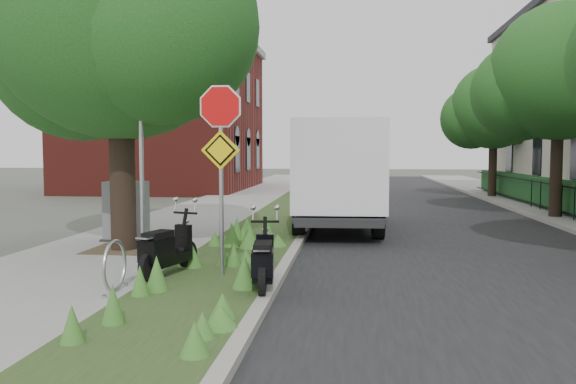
% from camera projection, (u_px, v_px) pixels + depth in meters
% --- Properties ---
extents(ground, '(120.00, 120.00, 0.00)m').
position_uv_depth(ground, '(304.00, 295.00, 8.43)').
color(ground, '#4C5147').
rests_on(ground, ground).
extents(sidewalk_near, '(3.50, 60.00, 0.12)m').
position_uv_depth(sidewalk_near, '(204.00, 214.00, 18.82)').
color(sidewalk_near, gray).
rests_on(sidewalk_near, ground).
extents(verge, '(2.00, 60.00, 0.12)m').
position_uv_depth(verge, '(285.00, 215.00, 18.51)').
color(verge, '#2A411B').
rests_on(verge, ground).
extents(kerb_near, '(0.20, 60.00, 0.13)m').
position_uv_depth(kerb_near, '(315.00, 215.00, 18.39)').
color(kerb_near, '#9E9991').
rests_on(kerb_near, ground).
extents(road, '(7.00, 60.00, 0.01)m').
position_uv_depth(road, '(424.00, 218.00, 18.00)').
color(road, black).
rests_on(road, ground).
extents(kerb_far, '(0.20, 60.00, 0.13)m').
position_uv_depth(kerb_far, '(538.00, 218.00, 17.59)').
color(kerb_far, '#9E9991').
rests_on(kerb_far, ground).
extents(street_tree_main, '(6.21, 5.54, 7.66)m').
position_uv_depth(street_tree_main, '(117.00, 21.00, 11.39)').
color(street_tree_main, black).
rests_on(street_tree_main, ground).
extents(bare_post, '(0.08, 0.08, 4.00)m').
position_uv_depth(bare_post, '(141.00, 153.00, 10.43)').
color(bare_post, '#A5A8AD').
rests_on(bare_post, ground).
extents(bike_hoop, '(0.06, 0.78, 0.77)m').
position_uv_depth(bike_hoop, '(115.00, 266.00, 8.11)').
color(bike_hoop, '#A5A8AD').
rests_on(bike_hoop, ground).
extents(sign_assembly, '(0.94, 0.08, 3.22)m').
position_uv_depth(sign_assembly, '(221.00, 140.00, 9.00)').
color(sign_assembly, '#A5A8AD').
rests_on(sign_assembly, ground).
extents(fence_far, '(0.04, 24.00, 1.00)m').
position_uv_depth(fence_far, '(562.00, 199.00, 17.47)').
color(fence_far, black).
rests_on(fence_far, ground).
extents(brick_building, '(9.40, 10.40, 8.30)m').
position_uv_depth(brick_building, '(168.00, 114.00, 31.01)').
color(brick_building, maroon).
rests_on(brick_building, ground).
extents(far_tree_b, '(4.83, 4.31, 6.56)m').
position_uv_depth(far_tree_b, '(557.00, 79.00, 17.28)').
color(far_tree_b, black).
rests_on(far_tree_b, ground).
extents(far_tree_c, '(4.37, 3.89, 5.93)m').
position_uv_depth(far_tree_c, '(493.00, 111.00, 25.23)').
color(far_tree_c, black).
rests_on(far_tree_c, ground).
extents(scooter_near, '(0.60, 1.54, 0.75)m').
position_uv_depth(scooter_near, '(163.00, 254.00, 9.14)').
color(scooter_near, black).
rests_on(scooter_near, ground).
extents(scooter_far, '(0.42, 1.51, 0.72)m').
position_uv_depth(scooter_far, '(263.00, 266.00, 8.24)').
color(scooter_far, black).
rests_on(scooter_far, ground).
extents(box_truck, '(2.41, 5.60, 2.49)m').
position_uv_depth(box_truck, '(337.00, 171.00, 15.16)').
color(box_truck, '#262628').
rests_on(box_truck, ground).
extents(utility_cabinet, '(1.03, 0.70, 1.35)m').
position_uv_depth(utility_cabinet, '(126.00, 212.00, 12.80)').
color(utility_cabinet, '#262628').
rests_on(utility_cabinet, ground).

